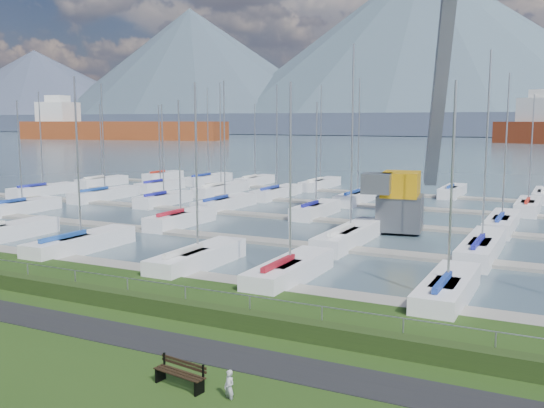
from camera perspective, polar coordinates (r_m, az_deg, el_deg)
The scene contains 11 objects.
path at distance 24.51m, azimuth -16.12°, elevation -11.29°, with size 160.00×2.00×0.04m, color black.
water at distance 280.50m, azimuth 23.28°, elevation 5.53°, with size 800.00×540.00×0.20m, color #435762.
hedge at distance 26.28m, azimuth -12.28°, elevation -9.08°, with size 80.00×0.70×0.70m, color #223413.
fence at distance 26.34m, azimuth -11.79°, elevation -7.10°, with size 0.04×0.04×80.00m, color #92969A.
foothill at distance 350.29m, azimuth 24.01°, elevation 6.88°, with size 900.00×80.00×12.00m, color #434C62.
docks at distance 49.27m, azimuth 7.27°, elevation -1.71°, with size 90.00×41.60×0.25m.
bench_right at distance 19.00m, azimuth -8.63°, elevation -15.51°, with size 1.84×0.70×0.85m.
person at distance 18.05m, azimuth -4.06°, elevation -16.41°, with size 0.37×0.24×1.02m, color #A9AAB0.
crane at distance 46.25m, azimuth 13.03°, elevation 4.44°, with size 6.41×13.21×22.35m.
cargo_ship_west at distance 275.00m, azimuth -14.68°, elevation 6.72°, with size 93.42×33.99×21.50m.
sailboat_fleet at distance 51.64m, azimuth 5.96°, elevation 5.12°, with size 75.58×50.13×13.38m.
Camera 1 is at (15.86, -19.93, 7.93)m, focal length 40.00 mm.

